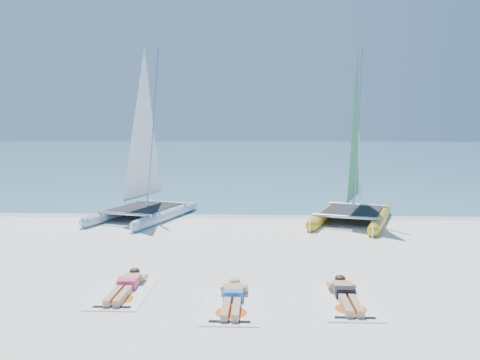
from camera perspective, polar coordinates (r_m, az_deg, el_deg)
The scene contains 11 objects.
ground at distance 12.42m, azimuth 0.58°, elevation -8.87°, with size 140.00×140.00×0.00m, color white.
sea at distance 75.06m, azimuth 2.27°, elevation 3.65°, with size 140.00×115.00×0.01m, color #689FAE.
wet_sand_strip at distance 17.78m, azimuth 1.20°, elevation -4.27°, with size 140.00×1.40×0.01m, color silver.
catamaran_blue at distance 17.29m, azimuth -11.61°, elevation 1.75°, with size 3.53×5.19×6.47m.
catamaran_yellow at distance 17.17m, azimuth 13.92°, elevation 2.05°, with size 3.74×5.25×6.50m.
towel_a at distance 9.74m, azimuth -13.98°, elevation -13.25°, with size 1.00×1.85×0.02m, color white.
sunbather_a at distance 9.88m, azimuth -13.67°, elevation -12.29°, with size 0.37×1.73×0.26m.
towel_b at distance 8.85m, azimuth -0.95°, elevation -15.07°, with size 1.00×1.85×0.02m, color white.
sunbather_b at distance 8.99m, azimuth -0.87°, elevation -13.98°, with size 0.37×1.73×0.26m.
towel_c at distance 9.23m, azimuth 12.93°, elevation -14.33°, with size 1.00×1.85×0.02m, color white.
sunbather_c at distance 9.37m, azimuth 12.73°, elevation -13.30°, with size 0.37×1.73×0.26m.
Camera 1 is at (0.42, -11.99, 3.21)m, focal length 35.00 mm.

